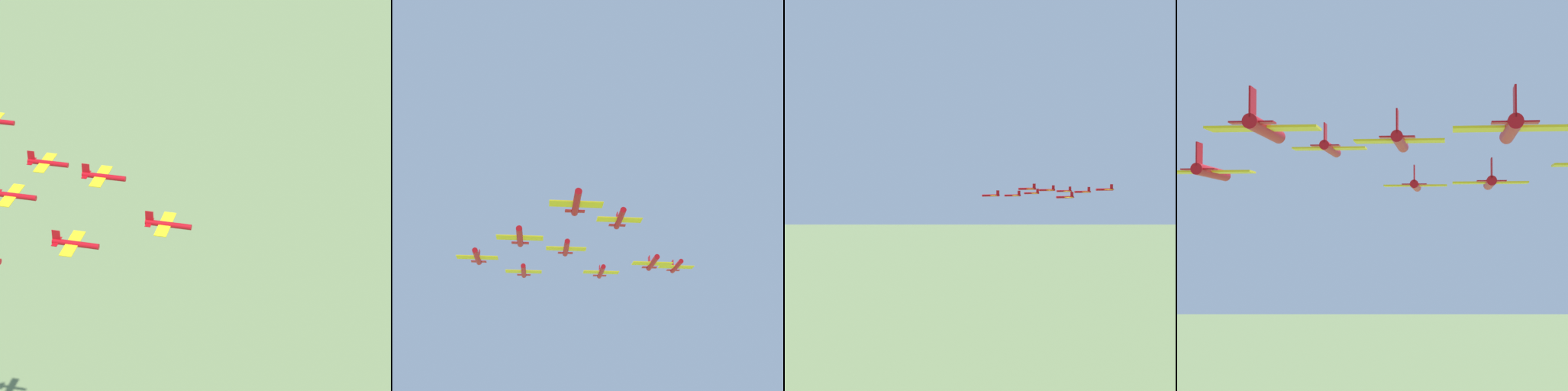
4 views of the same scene
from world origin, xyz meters
TOP-DOWN VIEW (x-y plane):
  - jet_0 at (-59.72, -25.29)m, footprint 8.19×8.11m
  - jet_1 at (-65.00, -7.32)m, footprint 8.19×8.11m
  - jet_2 at (-77.99, -21.17)m, footprint 8.19×8.11m
  - jet_3 at (-70.27, 10.64)m, footprint 8.19×8.11m
  - jet_4 at (-83.27, -3.21)m, footprint 8.19×8.11m
  - jet_7 at (-88.54, 14.76)m, footprint 8.19×8.11m
  - jet_8 at (-101.53, 0.91)m, footprint 8.19×8.11m

SIDE VIEW (x-z plane):
  - jet_2 at x=-77.99m, z-range 113.75..116.91m
  - jet_3 at x=-70.27m, z-range 113.99..117.14m
  - jet_0 at x=-59.72m, z-range 114.42..117.58m
  - jet_8 at x=-101.53m, z-range 115.78..118.94m
  - jet_7 at x=-88.54m, z-range 116.05..119.21m
  - jet_4 at x=-83.27m, z-range 116.86..120.02m
  - jet_1 at x=-65.00m, z-range 117.98..121.13m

